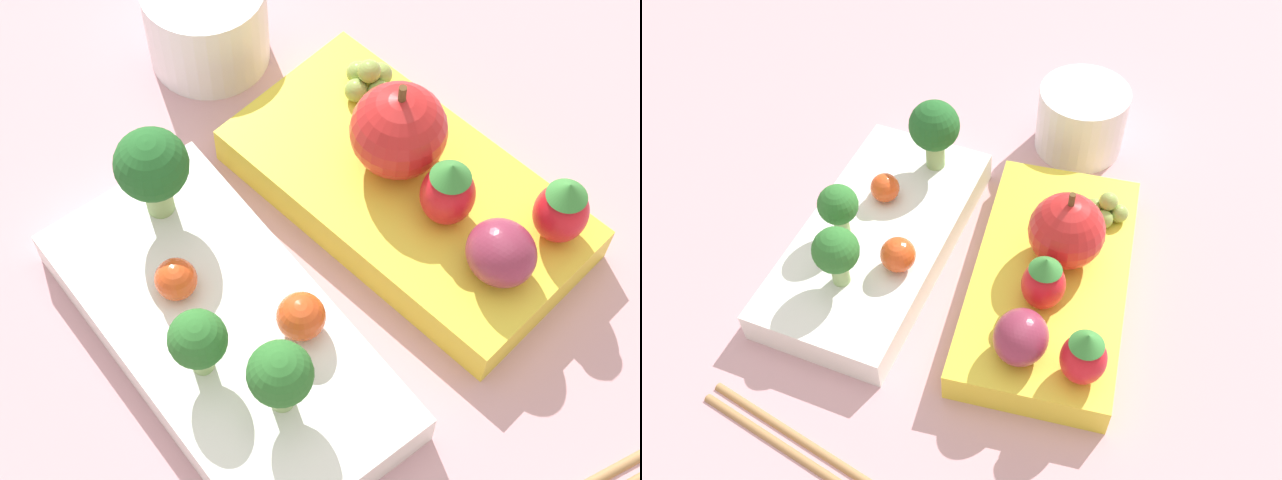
% 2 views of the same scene
% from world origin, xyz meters
% --- Properties ---
extents(ground_plane, '(4.00, 4.00, 0.00)m').
position_xyz_m(ground_plane, '(0.00, 0.00, 0.00)').
color(ground_plane, '#C6939E').
extents(bento_box_savoury, '(0.22, 0.12, 0.03)m').
position_xyz_m(bento_box_savoury, '(-0.00, 0.07, 0.01)').
color(bento_box_savoury, white).
rests_on(bento_box_savoury, ground_plane).
extents(bento_box_fruit, '(0.22, 0.13, 0.03)m').
position_xyz_m(bento_box_fruit, '(0.01, -0.07, 0.01)').
color(bento_box_fruit, yellow).
rests_on(bento_box_fruit, ground_plane).
extents(broccoli_floret_0, '(0.03, 0.03, 0.05)m').
position_xyz_m(broccoli_floret_0, '(-0.05, 0.07, 0.06)').
color(broccoli_floret_0, '#93B770').
rests_on(broccoli_floret_0, bento_box_savoury).
extents(broccoli_floret_1, '(0.04, 0.04, 0.06)m').
position_xyz_m(broccoli_floret_1, '(0.08, 0.05, 0.07)').
color(broccoli_floret_1, '#93B770').
rests_on(broccoli_floret_1, bento_box_savoury).
extents(broccoli_floret_2, '(0.03, 0.03, 0.05)m').
position_xyz_m(broccoli_floret_2, '(-0.01, 0.09, 0.06)').
color(broccoli_floret_2, '#93B770').
rests_on(broccoli_floret_2, bento_box_savoury).
extents(cherry_tomato_0, '(0.03, 0.03, 0.03)m').
position_xyz_m(cherry_tomato_0, '(-0.03, 0.04, 0.04)').
color(cherry_tomato_0, '#DB4C1E').
rests_on(cherry_tomato_0, bento_box_savoury).
extents(cherry_tomato_1, '(0.02, 0.02, 0.02)m').
position_xyz_m(cherry_tomato_1, '(0.03, 0.07, 0.04)').
color(cherry_tomato_1, '#DB4C1E').
rests_on(cherry_tomato_1, bento_box_savoury).
extents(apple, '(0.06, 0.06, 0.07)m').
position_xyz_m(apple, '(0.02, -0.07, 0.06)').
color(apple, red).
rests_on(apple, bento_box_fruit).
extents(strawberry_0, '(0.03, 0.03, 0.05)m').
position_xyz_m(strawberry_0, '(-0.02, -0.07, 0.05)').
color(strawberry_0, red).
rests_on(strawberry_0, bento_box_fruit).
extents(strawberry_1, '(0.03, 0.03, 0.05)m').
position_xyz_m(strawberry_1, '(-0.07, -0.11, 0.05)').
color(strawberry_1, red).
rests_on(strawberry_1, bento_box_fruit).
extents(plum, '(0.04, 0.04, 0.04)m').
position_xyz_m(plum, '(-0.07, -0.07, 0.05)').
color(plum, '#892D47').
rests_on(plum, bento_box_fruit).
extents(grape_cluster, '(0.03, 0.03, 0.02)m').
position_xyz_m(grape_cluster, '(0.07, -0.10, 0.04)').
color(grape_cluster, '#8EA84C').
rests_on(grape_cluster, bento_box_fruit).
extents(drinking_cup, '(0.08, 0.08, 0.06)m').
position_xyz_m(drinking_cup, '(0.18, -0.05, 0.03)').
color(drinking_cup, white).
rests_on(drinking_cup, ground_plane).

